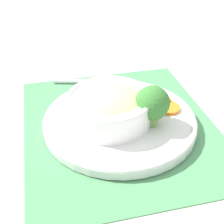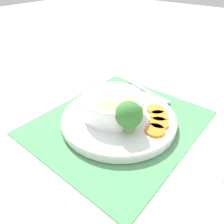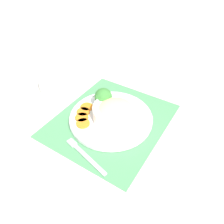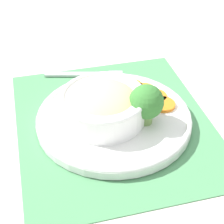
# 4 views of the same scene
# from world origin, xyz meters

# --- Properties ---
(ground_plane) EXTENTS (4.00, 4.00, 0.00)m
(ground_plane) POSITION_xyz_m (0.00, 0.00, 0.00)
(ground_plane) COLOR beige
(placemat) EXTENTS (0.44, 0.38, 0.00)m
(placemat) POSITION_xyz_m (0.00, 0.00, 0.00)
(placemat) COLOR #4C8C59
(placemat) RESTS_ON ground_plane
(plate) EXTENTS (0.30, 0.30, 0.02)m
(plate) POSITION_xyz_m (0.00, 0.00, 0.02)
(plate) COLOR white
(plate) RESTS_ON placemat
(bowl) EXTENTS (0.16, 0.16, 0.07)m
(bowl) POSITION_xyz_m (-0.00, -0.02, 0.05)
(bowl) COLOR white
(bowl) RESTS_ON plate
(broccoli_floret) EXTENTS (0.07, 0.07, 0.08)m
(broccoli_floret) POSITION_xyz_m (0.03, 0.05, 0.07)
(broccoli_floret) COLOR #759E51
(broccoli_floret) RESTS_ON plate
(carrot_slice_near) EXTENTS (0.05, 0.05, 0.01)m
(carrot_slice_near) POSITION_xyz_m (-0.01, 0.11, 0.02)
(carrot_slice_near) COLOR orange
(carrot_slice_near) RESTS_ON plate
(carrot_slice_middle) EXTENTS (0.05, 0.05, 0.01)m
(carrot_slice_middle) POSITION_xyz_m (-0.04, 0.10, 0.02)
(carrot_slice_middle) COLOR orange
(carrot_slice_middle) RESTS_ON plate
(carrot_slice_far) EXTENTS (0.05, 0.05, 0.01)m
(carrot_slice_far) POSITION_xyz_m (-0.06, 0.08, 0.02)
(carrot_slice_far) COLOR orange
(carrot_slice_far) RESTS_ON plate
(carrot_slice_extra) EXTENTS (0.05, 0.05, 0.01)m
(carrot_slice_extra) POSITION_xyz_m (-0.09, 0.06, 0.02)
(carrot_slice_extra) COLOR orange
(carrot_slice_extra) RESTS_ON plate
(fork) EXTENTS (0.06, 0.18, 0.01)m
(fork) POSITION_xyz_m (-0.18, -0.01, 0.01)
(fork) COLOR silver
(fork) RESTS_ON placemat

